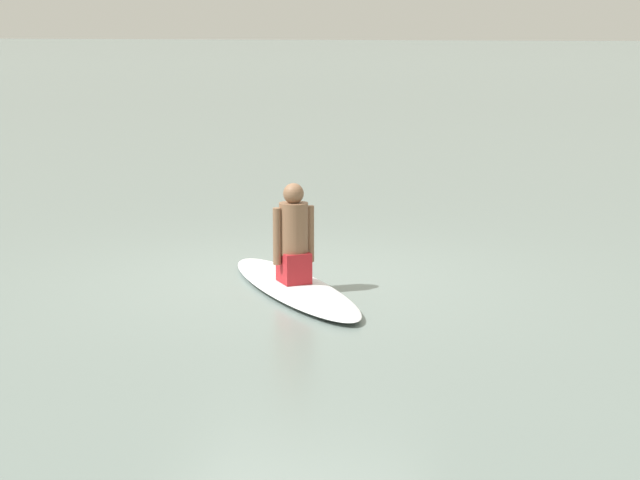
% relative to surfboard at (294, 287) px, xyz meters
% --- Properties ---
extents(ground_plane, '(400.00, 400.00, 0.00)m').
position_rel_surfboard_xyz_m(ground_plane, '(0.51, 0.21, -0.05)').
color(ground_plane, slate).
extents(surfboard, '(2.49, 2.30, 0.10)m').
position_rel_surfboard_xyz_m(surfboard, '(0.00, 0.00, 0.00)').
color(surfboard, white).
rests_on(surfboard, ground).
extents(person_paddler, '(0.40, 0.39, 0.94)m').
position_rel_surfboard_xyz_m(person_paddler, '(0.00, 0.00, 0.47)').
color(person_paddler, '#A51E23').
rests_on(person_paddler, surfboard).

